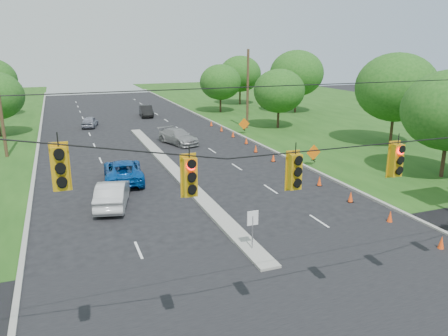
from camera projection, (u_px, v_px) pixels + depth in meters
name	position (u px, v px, depth m)	size (l,w,h in m)	color
ground	(323.00, 325.00, 15.23)	(160.00, 160.00, 0.00)	black
cross_street	(323.00, 325.00, 15.23)	(160.00, 14.00, 0.02)	black
curb_left	(37.00, 155.00, 38.76)	(0.25, 110.00, 0.16)	gray
curb_right	(245.00, 138.00, 45.67)	(0.25, 110.00, 0.16)	gray
median	(173.00, 170.00, 34.12)	(1.00, 34.00, 0.18)	gray
median_sign	(253.00, 223.00, 20.23)	(0.55, 0.06, 2.05)	gray
signal_span	(351.00, 200.00, 12.96)	(25.60, 0.32, 9.00)	#422D1C
utility_pole_far_left	(0.00, 106.00, 36.72)	(0.28, 0.28, 9.00)	#422D1C
utility_pole_far_right	(248.00, 90.00, 49.77)	(0.28, 0.28, 9.00)	#422D1C
cone_0	(441.00, 243.00, 20.74)	(0.32, 0.32, 0.70)	#FF4B14
cone_1	(390.00, 217.00, 23.89)	(0.32, 0.32, 0.70)	#FF4B14
cone_2	(351.00, 197.00, 27.04)	(0.32, 0.32, 0.70)	#FF4B14
cone_3	(319.00, 181.00, 30.19)	(0.32, 0.32, 0.70)	#FF4B14
cone_4	(294.00, 168.00, 33.34)	(0.32, 0.32, 0.70)	#FF4B14
cone_5	(273.00, 157.00, 36.49)	(0.32, 0.32, 0.70)	#FF4B14
cone_6	(256.00, 149.00, 39.63)	(0.32, 0.32, 0.70)	#FF4B14
cone_7	(246.00, 140.00, 42.99)	(0.32, 0.32, 0.70)	#FF4B14
cone_8	(233.00, 134.00, 46.14)	(0.32, 0.32, 0.70)	#FF4B14
cone_9	(221.00, 128.00, 49.29)	(0.32, 0.32, 0.70)	#FF4B14
cone_10	(211.00, 123.00, 52.43)	(0.32, 0.32, 0.70)	#FF4B14
work_sign_1	(314.00, 153.00, 34.82)	(1.27, 0.58, 1.37)	black
work_sign_2	(244.00, 124.00, 47.41)	(1.27, 0.58, 1.37)	black
tree_8	(396.00, 87.00, 41.03)	(7.56, 7.56, 8.82)	black
tree_9	(279.00, 91.00, 50.11)	(5.88, 5.88, 6.86)	black
tree_10	(297.00, 73.00, 61.50)	(7.56, 7.56, 8.82)	black
tree_11	(240.00, 74.00, 70.20)	(6.72, 6.72, 7.84)	black
tree_12	(220.00, 82.00, 62.02)	(5.88, 5.88, 6.86)	black
white_sedan	(112.00, 194.00, 26.21)	(1.67, 4.80, 1.58)	#B4B4B4
blue_pickup	(123.00, 171.00, 31.04)	(2.62, 5.67, 1.58)	#074398
silver_car_far	(178.00, 137.00, 42.91)	(2.06, 5.07, 1.47)	gray
silver_car_oncoming	(90.00, 122.00, 51.73)	(1.55, 3.85, 1.31)	gray
dark_car_receding	(146.00, 111.00, 59.49)	(1.59, 4.55, 1.50)	black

